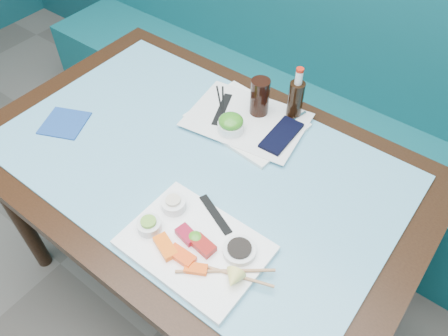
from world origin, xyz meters
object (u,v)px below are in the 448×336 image
Objects in this scene: serving_tray at (247,121)px; blue_napkin at (65,123)px; cola_bottle_body at (295,101)px; dining_table at (197,179)px; cola_glass at (260,97)px; booth_bench at (313,112)px; sashimi_plate at (195,246)px; seaweed_bowl at (231,127)px.

blue_napkin is at bearing -136.81° from serving_tray.
cola_bottle_body reaches higher than serving_tray.
serving_tray is 0.61m from blue_napkin.
dining_table is 10.34× the size of blue_napkin.
cola_glass is (0.01, 0.05, 0.07)m from serving_tray.
booth_bench reaches higher than cola_glass.
dining_table is at bearing 17.18° from blue_napkin.
dining_table is at bearing -111.51° from cola_bottle_body.
sashimi_plate is 0.50m from serving_tray.
booth_bench is 0.72m from serving_tray.
booth_bench reaches higher than cola_bottle_body.
sashimi_plate is at bearing -64.64° from serving_tray.
cola_bottle_body is at bearing 39.50° from blue_napkin.
serving_tray is (0.03, -0.61, 0.39)m from booth_bench.
cola_bottle_body is at bearing 68.49° from dining_table.
seaweed_bowl is 0.60× the size of cola_bottle_body.
sashimi_plate is at bearing -79.59° from booth_bench.
cola_glass is at bearing 81.25° from seaweed_bowl.
booth_bench is at bearing 97.77° from serving_tray.
dining_table is 0.40m from cola_bottle_body.
booth_bench is 2.14× the size of dining_table.
blue_napkin is at bearing -114.78° from booth_bench.
booth_bench is at bearing 91.33° from seaweed_bowl.
sashimi_plate is at bearing -65.39° from seaweed_bowl.
dining_table is at bearing -97.14° from cola_glass.
serving_tray is 0.17m from cola_bottle_body.
sashimi_plate is 2.50× the size of cola_bottle_body.
booth_bench is at bearing 90.00° from dining_table.
serving_tray is at bearing -87.56° from booth_bench.
serving_tray reaches higher than blue_napkin.
cola_bottle_body is 1.06× the size of blue_napkin.
cola_glass reaches higher than sashimi_plate.
blue_napkin reaches higher than dining_table.
cola_glass reaches higher than serving_tray.
cola_glass is (0.04, -0.55, 0.46)m from booth_bench.
booth_bench is 22.15× the size of blue_napkin.
dining_table is 0.33m from sashimi_plate.
sashimi_plate is at bearing -50.65° from dining_table.
booth_bench is 0.89m from dining_table.
serving_tray is 0.08m from seaweed_bowl.
cola_bottle_body is (0.11, 0.11, 0.07)m from serving_tray.
cola_bottle_body is at bearing 96.32° from sashimi_plate.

